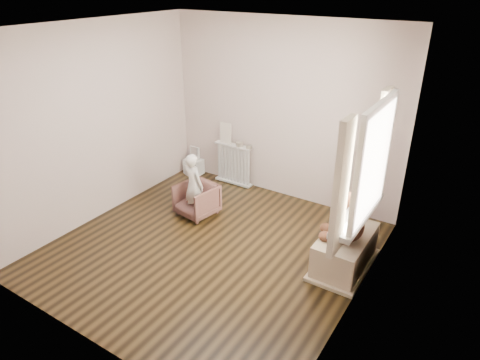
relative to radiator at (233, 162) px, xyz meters
The scene contains 20 objects.
floor 1.88m from the radiator, 65.66° to the right, with size 3.60×3.60×0.01m, color black.
ceiling 2.88m from the radiator, 65.66° to the right, with size 3.60×3.60×0.01m, color white.
back_wall 1.19m from the radiator, ahead, with size 3.60×0.02×2.60m, color beige.
front_wall 3.68m from the radiator, 77.68° to the right, with size 3.60×0.02×2.60m, color beige.
left_wall 2.18m from the radiator, 121.76° to the right, with size 0.02×3.60×2.60m, color beige.
right_wall 3.19m from the radiator, 33.28° to the right, with size 0.02×3.60×2.60m, color beige.
window 3.06m from the radiator, 28.71° to the right, with size 0.03×0.90×1.10m, color white.
window_sill 2.84m from the radiator, 29.59° to the right, with size 0.22×1.10×0.06m, color silver.
curtain_left 3.26m from the radiator, 38.98° to the right, with size 0.06×0.26×1.30m, color beige.
curtain_right 2.73m from the radiator, 18.58° to the right, with size 0.06×0.26×1.30m, color beige.
radiator is the anchor object (origin of this frame).
paper_doll 0.47m from the radiator, behind, with size 0.20×0.02×0.33m, color beige.
tin_a 0.34m from the radiator, ahead, with size 0.11×0.11×0.07m, color #A59E8C.
tin_b 0.42m from the radiator, ahead, with size 0.09×0.09×0.05m, color #A59E8C.
toy_vanity 0.80m from the radiator, behind, with size 0.30×0.21×0.47m, color silver.
armchair 1.11m from the radiator, 84.58° to the right, with size 0.49×0.51×0.46m, color brown.
child 1.16m from the radiator, 84.81° to the right, with size 0.33×0.22×0.92m, color silver.
toy_bench 2.55m from the radiator, 26.47° to the right, with size 0.49×0.92×0.43m, color #C4B390.
teddy_bear 2.62m from the radiator, 28.14° to the right, with size 0.48×0.37×0.59m, color #3E2115, non-canonical shape.
plush_cat 2.84m from the radiator, 29.27° to the right, with size 0.17×0.28×0.24m, color gray, non-canonical shape.
Camera 1 is at (2.69, -3.52, 3.08)m, focal length 32.00 mm.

